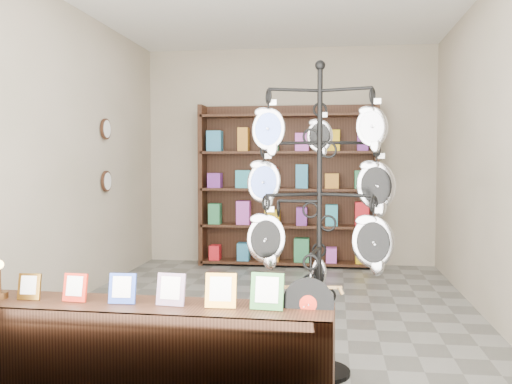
# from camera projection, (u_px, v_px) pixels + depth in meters

# --- Properties ---
(ground) EXTENTS (5.00, 5.00, 0.00)m
(ground) POSITION_uv_depth(u_px,v_px,m) (268.00, 308.00, 5.56)
(ground) COLOR slate
(ground) RESTS_ON ground
(room_envelope) EXTENTS (5.00, 5.00, 5.00)m
(room_envelope) POSITION_uv_depth(u_px,v_px,m) (268.00, 117.00, 5.46)
(room_envelope) COLOR #B7A793
(room_envelope) RESTS_ON ground
(display_tree) EXTENTS (1.07, 0.89, 2.08)m
(display_tree) POSITION_uv_depth(u_px,v_px,m) (319.00, 195.00, 3.76)
(display_tree) COLOR black
(display_tree) RESTS_ON ground
(front_shelf) EXTENTS (2.27, 0.52, 0.80)m
(front_shelf) POSITION_uv_depth(u_px,v_px,m) (147.00, 349.00, 3.47)
(front_shelf) COLOR black
(front_shelf) RESTS_ON ground
(back_shelving) EXTENTS (2.42, 0.36, 2.20)m
(back_shelving) POSITION_uv_depth(u_px,v_px,m) (288.00, 191.00, 7.78)
(back_shelving) COLOR black
(back_shelving) RESTS_ON ground
(wall_clocks) EXTENTS (0.03, 0.24, 0.84)m
(wall_clocks) POSITION_uv_depth(u_px,v_px,m) (106.00, 155.00, 6.54)
(wall_clocks) COLOR black
(wall_clocks) RESTS_ON ground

